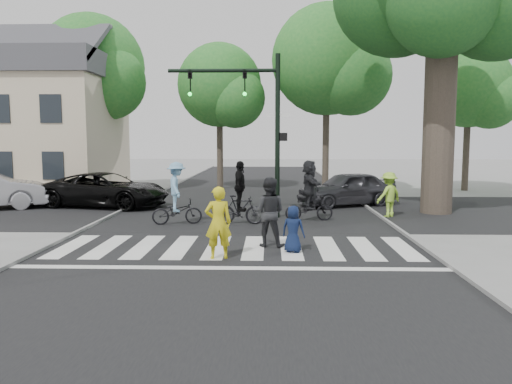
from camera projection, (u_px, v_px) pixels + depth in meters
ground at (233, 256)px, 12.52m from camera, size 120.00×120.00×0.00m
road_stem at (243, 223)px, 17.49m from camera, size 10.00×70.00×0.01m
road_cross at (247, 210)px, 20.47m from camera, size 70.00×10.00×0.01m
curb_left at (101, 221)px, 17.63m from camera, size 0.10×70.00×0.10m
curb_right at (388, 222)px, 17.34m from camera, size 0.10×70.00×0.10m
crosswalk at (235, 250)px, 13.18m from camera, size 10.00×3.85×0.01m
traffic_signal at (255, 112)px, 18.25m from camera, size 4.45×0.29×6.00m
bg_tree_0 at (11, 82)px, 28.16m from camera, size 5.46×5.20×8.97m
bg_tree_1 at (96, 71)px, 27.44m from camera, size 6.09×5.80×9.80m
bg_tree_2 at (223, 89)px, 28.47m from camera, size 5.04×4.80×8.40m
bg_tree_3 at (333, 64)px, 26.83m from camera, size 6.30×6.00×10.20m
bg_tree_4 at (474, 90)px, 27.59m from camera, size 4.83×4.60×8.15m
house at (35, 122)px, 26.34m from camera, size 8.40×8.10×8.82m
pedestrian_woman at (218, 223)px, 12.15m from camera, size 0.73×0.55×1.79m
pedestrian_child at (293, 229)px, 12.86m from camera, size 0.69×0.56×1.22m
pedestrian_adult at (269, 212)px, 13.56m from camera, size 1.04×0.88×1.90m
cyclist_left at (177, 197)px, 17.05m from camera, size 1.79×1.22×2.15m
cyclist_mid at (240, 198)px, 17.11m from camera, size 1.70×1.04×2.18m
cyclist_right at (309, 194)px, 17.79m from camera, size 1.78×1.65×2.18m
car_suv at (107, 190)px, 21.45m from camera, size 5.78×3.63×1.49m
car_grey at (347, 189)px, 21.85m from camera, size 4.76×3.44×1.51m
bystander_hivis at (389, 195)px, 18.69m from camera, size 1.26×1.12×1.70m
bystander_dark at (311, 190)px, 20.50m from camera, size 0.67×0.52×1.65m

